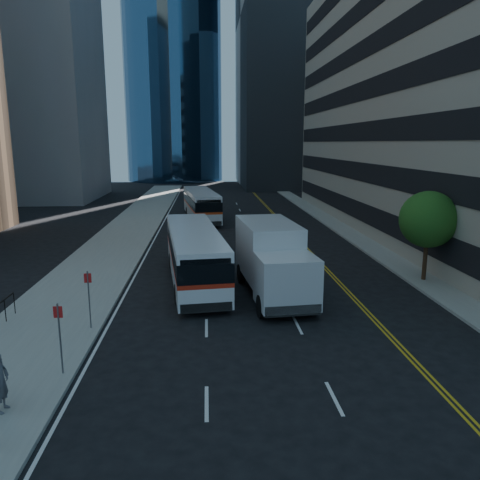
{
  "coord_description": "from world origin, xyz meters",
  "views": [
    {
      "loc": [
        -3.4,
        -17.1,
        7.86
      ],
      "look_at": [
        -1.67,
        7.15,
        2.8
      ],
      "focal_mm": 35.0,
      "sensor_mm": 36.0,
      "label": 1
    }
  ],
  "objects_px": {
    "bus_front": "(194,254)",
    "bus_rear": "(201,204)",
    "street_tree": "(428,220)",
    "pedestrian": "(0,382)",
    "box_truck": "(273,259)"
  },
  "relations": [
    {
      "from": "street_tree",
      "to": "bus_rear",
      "type": "distance_m",
      "value": 26.68
    },
    {
      "from": "street_tree",
      "to": "bus_rear",
      "type": "height_order",
      "value": "street_tree"
    },
    {
      "from": "bus_front",
      "to": "pedestrian",
      "type": "distance_m",
      "value": 14.18
    },
    {
      "from": "bus_front",
      "to": "pedestrian",
      "type": "xyz_separation_m",
      "value": [
        -5.29,
        -13.14,
        -0.62
      ]
    },
    {
      "from": "street_tree",
      "to": "box_truck",
      "type": "height_order",
      "value": "street_tree"
    },
    {
      "from": "bus_front",
      "to": "bus_rear",
      "type": "height_order",
      "value": "bus_front"
    },
    {
      "from": "bus_front",
      "to": "bus_rear",
      "type": "relative_size",
      "value": 1.02
    },
    {
      "from": "street_tree",
      "to": "pedestrian",
      "type": "height_order",
      "value": "street_tree"
    },
    {
      "from": "bus_rear",
      "to": "box_truck",
      "type": "distance_m",
      "value": 25.34
    },
    {
      "from": "bus_front",
      "to": "bus_rear",
      "type": "distance_m",
      "value": 22.29
    },
    {
      "from": "street_tree",
      "to": "bus_front",
      "type": "bearing_deg",
      "value": 175.99
    },
    {
      "from": "bus_front",
      "to": "bus_rear",
      "type": "xyz_separation_m",
      "value": [
        0.16,
        22.29,
        -0.04
      ]
    },
    {
      "from": "bus_front",
      "to": "pedestrian",
      "type": "height_order",
      "value": "bus_front"
    },
    {
      "from": "bus_front",
      "to": "box_truck",
      "type": "distance_m",
      "value": 4.95
    },
    {
      "from": "street_tree",
      "to": "bus_front",
      "type": "relative_size",
      "value": 0.42
    }
  ]
}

